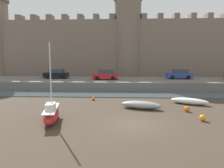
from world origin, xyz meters
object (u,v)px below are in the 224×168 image
car_quay_centre_west (106,75)px  mooring_buoy_off_centre (203,118)px  car_quay_centre_east (56,74)px  rowboat_foreground_left (189,101)px  car_quay_east (179,74)px  mooring_buoy_mid_mud (93,99)px  sailboat_midflat_centre (51,114)px  mooring_buoy_near_channel (187,109)px  rowboat_midflat_right (141,105)px

car_quay_centre_west → mooring_buoy_off_centre: bearing=-63.5°
car_quay_centre_east → rowboat_foreground_left: bearing=-36.1°
mooring_buoy_off_centre → car_quay_centre_west: bearing=116.5°
mooring_buoy_off_centre → car_quay_east: size_ratio=0.12×
mooring_buoy_mid_mud → rowboat_foreground_left: bearing=-8.8°
car_quay_centre_west → car_quay_centre_east: 8.69m
car_quay_east → sailboat_midflat_centre: bearing=-125.7°
car_quay_centre_west → rowboat_foreground_left: bearing=-50.5°
mooring_buoy_near_channel → car_quay_east: 17.38m
mooring_buoy_mid_mud → rowboat_midflat_right: bearing=-37.3°
mooring_buoy_off_centre → mooring_buoy_mid_mud: mooring_buoy_off_centre is taller
rowboat_foreground_left → rowboat_midflat_right: 5.79m
mooring_buoy_mid_mud → car_quay_centre_east: bearing=123.9°
mooring_buoy_off_centre → car_quay_east: bearing=81.0°
mooring_buoy_off_centre → mooring_buoy_near_channel: (-0.37, 2.97, 0.00)m
mooring_buoy_near_channel → car_quay_centre_east: size_ratio=0.12×
rowboat_foreground_left → car_quay_centre_west: bearing=129.5°
rowboat_midflat_right → car_quay_centre_east: bearing=129.8°
mooring_buoy_off_centre → car_quay_centre_east: (-17.67, 19.72, 1.91)m
car_quay_east → mooring_buoy_off_centre: bearing=-99.0°
rowboat_foreground_left → car_quay_east: (2.32, 13.66, 1.81)m
mooring_buoy_near_channel → sailboat_midflat_centre: bearing=-161.7°
sailboat_midflat_centre → rowboat_midflat_right: size_ratio=1.48×
rowboat_foreground_left → rowboat_midflat_right: (-5.31, -2.32, 0.04)m
rowboat_foreground_left → car_quay_centre_west: 15.69m
mooring_buoy_mid_mud → car_quay_east: bearing=43.2°
rowboat_foreground_left → mooring_buoy_mid_mud: 10.63m
mooring_buoy_near_channel → car_quay_centre_east: car_quay_centre_east is taller
mooring_buoy_mid_mud → car_quay_centre_west: bearing=86.8°
rowboat_foreground_left → mooring_buoy_near_channel: (-1.19, -3.26, -0.10)m
sailboat_midflat_centre → car_quay_centre_east: size_ratio=1.48×
mooring_buoy_mid_mud → mooring_buoy_off_centre: bearing=-39.0°
rowboat_foreground_left → mooring_buoy_off_centre: (-0.82, -6.22, -0.10)m
sailboat_midflat_centre → rowboat_foreground_left: bearing=29.2°
rowboat_midflat_right → mooring_buoy_mid_mud: 6.53m
rowboat_foreground_left → car_quay_east: bearing=80.4°
car_quay_east → car_quay_centre_east: same height
rowboat_midflat_right → mooring_buoy_mid_mud: rowboat_midflat_right is taller
rowboat_foreground_left → car_quay_centre_east: bearing=143.9°
sailboat_midflat_centre → mooring_buoy_near_channel: bearing=18.3°
car_quay_east → car_quay_centre_east: bearing=-179.6°
mooring_buoy_near_channel → car_quay_centre_east: bearing=135.9°
rowboat_midflat_right → mooring_buoy_near_channel: 4.23m
rowboat_foreground_left → car_quay_centre_east: 22.96m
mooring_buoy_off_centre → mooring_buoy_near_channel: mooring_buoy_near_channel is taller
rowboat_midflat_right → car_quay_centre_east: (-13.18, 15.82, 1.77)m
rowboat_foreground_left → mooring_buoy_off_centre: rowboat_foreground_left is taller
sailboat_midflat_centre → mooring_buoy_off_centre: (11.74, 0.80, -0.39)m
sailboat_midflat_centre → mooring_buoy_near_channel: sailboat_midflat_centre is taller
car_quay_centre_west → mooring_buoy_mid_mud: bearing=-93.2°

